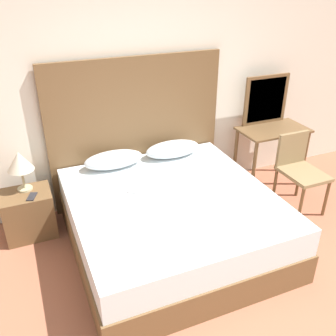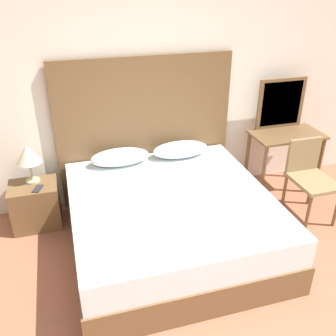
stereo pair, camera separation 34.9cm
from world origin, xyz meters
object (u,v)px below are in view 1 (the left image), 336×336
at_px(nightstand, 29,214).
at_px(vanity_desk, 272,140).
at_px(table_lamp, 20,162).
at_px(chair, 299,167).
at_px(phone_on_nightstand, 32,197).
at_px(phone_on_bed, 135,192).
at_px(bed, 172,221).

distance_m(nightstand, vanity_desk, 2.95).
xyz_separation_m(nightstand, table_lamp, (0.01, 0.08, 0.56)).
bearing_deg(chair, vanity_desk, 87.15).
height_order(phone_on_nightstand, chair, chair).
relative_size(phone_on_bed, chair, 0.19).
relative_size(phone_on_bed, vanity_desk, 0.20).
bearing_deg(phone_on_nightstand, phone_on_bed, -25.42).
bearing_deg(table_lamp, bed, -32.69).
xyz_separation_m(bed, phone_on_nightstand, (-1.23, 0.64, 0.21)).
height_order(nightstand, chair, chair).
xyz_separation_m(phone_on_bed, table_lamp, (-0.97, 0.62, 0.22)).
distance_m(phone_on_bed, phone_on_nightstand, 1.03).
height_order(phone_on_nightstand, vanity_desk, vanity_desk).
relative_size(nightstand, vanity_desk, 0.59).
distance_m(nightstand, phone_on_nightstand, 0.28).
distance_m(table_lamp, vanity_desk, 2.92).
bearing_deg(table_lamp, phone_on_bed, -32.38).
xyz_separation_m(phone_on_bed, phone_on_nightstand, (-0.92, 0.44, -0.09)).
bearing_deg(vanity_desk, chair, -92.85).
distance_m(phone_on_nightstand, vanity_desk, 2.86).
distance_m(phone_on_bed, chair, 1.91).
bearing_deg(nightstand, chair, -12.14).
height_order(bed, phone_on_nightstand, bed).
distance_m(table_lamp, chair, 2.98).
relative_size(phone_on_bed, nightstand, 0.33).
relative_size(nightstand, chair, 0.57).
xyz_separation_m(nightstand, phone_on_nightstand, (0.06, -0.10, 0.25)).
distance_m(phone_on_bed, nightstand, 1.17).
distance_m(nightstand, chair, 2.97).
distance_m(vanity_desk, chair, 0.56).
xyz_separation_m(phone_on_bed, vanity_desk, (1.94, 0.47, 0.03)).
bearing_deg(bed, phone_on_bed, 146.33).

